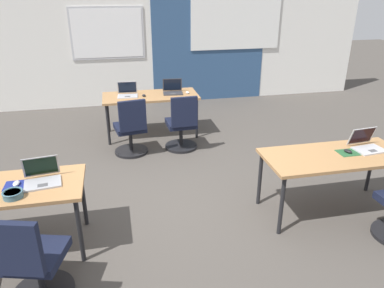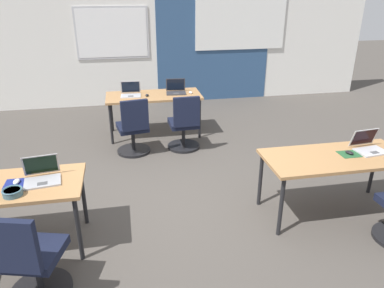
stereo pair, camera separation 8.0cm
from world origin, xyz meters
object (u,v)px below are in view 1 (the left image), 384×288
object	(u,v)px
desk_far_center	(151,98)
snack_bowl	(13,194)
mouse_far_left	(144,95)
laptop_far_left	(128,93)
mouse_near_right_end	(348,151)
mouse_near_left_inner	(16,183)
laptop_near_left_inner	(42,177)
chair_far_right	(182,127)
chair_near_left_inner	(33,266)
laptop_far_right	(173,90)
mouse_far_right	(187,92)
chair_far_left	(131,132)
desk_near_right	(335,160)
laptop_near_right_end	(367,145)

from	to	relation	value
desk_far_center	snack_bowl	distance (m)	3.38
mouse_far_left	snack_bowl	bearing A→B (deg)	-115.78
desk_far_center	laptop_far_left	size ratio (longest dim) A/B	4.59
mouse_near_right_end	mouse_near_left_inner	xyz separation A→B (m)	(-3.47, -0.00, 0.00)
laptop_near_left_inner	mouse_near_left_inner	distance (m)	0.23
mouse_far_left	laptop_far_left	bearing A→B (deg)	161.62
chair_far_right	laptop_near_left_inner	bearing A→B (deg)	47.45
chair_near_left_inner	mouse_far_left	bearing A→B (deg)	-93.85
laptop_far_right	mouse_far_right	bearing A→B (deg)	-11.96
mouse_near_left_inner	mouse_far_right	distance (m)	3.52
chair_far_left	snack_bowl	xyz separation A→B (m)	(-1.14, -2.25, 0.38)
chair_far_left	mouse_near_left_inner	bearing A→B (deg)	50.36
desk_near_right	snack_bowl	xyz separation A→B (m)	(-3.29, -0.21, 0.10)
laptop_near_right_end	desk_near_right	bearing A→B (deg)	-176.70
laptop_near_right_end	chair_far_right	xyz separation A→B (m)	(-1.78, 1.99, -0.39)
chair_far_left	mouse_near_right_end	bearing A→B (deg)	128.77
desk_far_center	mouse_near_right_end	distance (m)	3.38
laptop_near_right_end	mouse_near_left_inner	xyz separation A→B (m)	(-3.74, -0.06, -0.03)
laptop_near_left_inner	laptop_far_right	size ratio (longest dim) A/B	1.04
laptop_near_right_end	laptop_far_right	world-z (taller)	laptop_far_right
laptop_far_right	chair_far_right	distance (m)	0.87
chair_near_left_inner	laptop_far_right	size ratio (longest dim) A/B	2.60
mouse_near_right_end	laptop_far_left	bearing A→B (deg)	129.17
laptop_near_left_inner	chair_near_left_inner	distance (m)	0.87
mouse_far_right	chair_far_right	world-z (taller)	chair_far_right
laptop_near_right_end	chair_far_right	distance (m)	2.70
laptop_near_left_inner	mouse_near_left_inner	xyz separation A→B (m)	(-0.23, -0.02, -0.03)
laptop_far_left	chair_far_left	size ratio (longest dim) A/B	0.38
laptop_near_left_inner	laptop_near_right_end	bearing A→B (deg)	-7.62
chair_far_left	desk_far_center	bearing A→B (deg)	-127.46
desk_near_right	mouse_near_right_end	bearing A→B (deg)	5.41
mouse_near_right_end	chair_far_right	xyz separation A→B (m)	(-1.51, 2.05, -0.36)
laptop_far_left	laptop_near_left_inner	world-z (taller)	laptop_near_left_inner
mouse_far_right	laptop_near_right_end	bearing A→B (deg)	-60.16
chair_far_left	mouse_near_left_inner	distance (m)	2.37
chair_far_left	mouse_far_right	world-z (taller)	chair_far_left
desk_near_right	laptop_near_right_end	world-z (taller)	laptop_near_right_end
mouse_far_left	laptop_near_left_inner	xyz separation A→B (m)	(-1.21, -2.71, 0.03)
mouse_near_right_end	chair_far_left	bearing A→B (deg)	138.61
laptop_far_left	laptop_far_right	bearing A→B (deg)	4.94
desk_far_center	chair_far_right	bearing A→B (deg)	-61.32
laptop_far_left	mouse_far_right	bearing A→B (deg)	0.31
laptop_far_left	chair_far_right	distance (m)	1.16
mouse_far_left	laptop_near_right_end	bearing A→B (deg)	-49.29
mouse_far_left	chair_near_left_inner	xyz separation A→B (m)	(-1.23, -3.48, -0.36)
mouse_far_right	laptop_far_left	bearing A→B (deg)	176.60
laptop_near_right_end	chair_near_left_inner	size ratio (longest dim) A/B	0.39
snack_bowl	mouse_near_left_inner	bearing A→B (deg)	95.04
laptop_far_left	mouse_far_left	xyz separation A→B (m)	(0.27, -0.09, -0.03)
mouse_near_right_end	chair_far_right	bearing A→B (deg)	126.34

